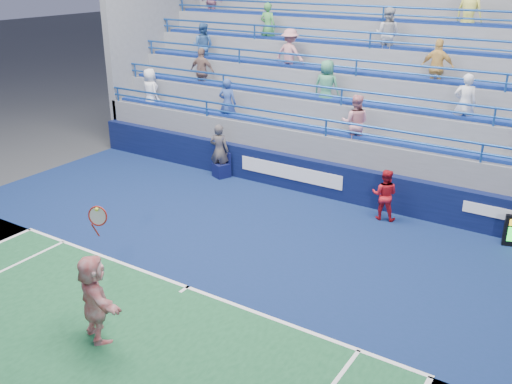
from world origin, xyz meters
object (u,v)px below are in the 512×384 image
Objects in this scene: line_judge at (219,151)px; ball_girl at (384,195)px; tennis_player at (94,298)px; judge_chair at (222,169)px.

ball_girl is at bearing 163.56° from line_judge.
line_judge is (-3.34, 8.51, 0.01)m from tennis_player.
judge_chair is 0.64m from line_judge.
tennis_player reaches higher than judge_chair.
judge_chair is 0.30× the size of tennis_player.
line_judge reaches higher than judge_chair.
judge_chair is 5.84m from ball_girl.
ball_girl is (2.57, 8.18, -0.15)m from tennis_player.
ball_girl reaches higher than judge_chair.
ball_girl is (5.91, -0.33, -0.17)m from line_judge.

